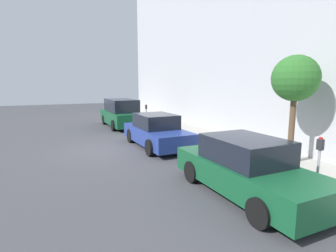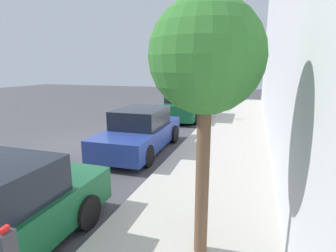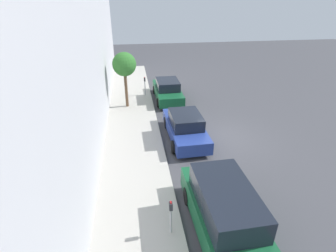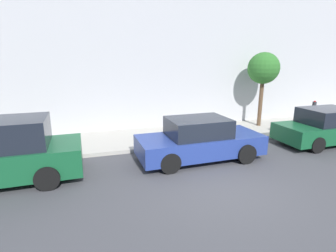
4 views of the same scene
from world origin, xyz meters
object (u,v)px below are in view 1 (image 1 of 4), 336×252
object	(u,v)px
parked_sedan_nearest	(246,168)
parking_meter_near	(319,158)
parked_minivan_third	(121,113)
parking_meter_far	(146,112)
parked_sedan_second	(156,132)
street_tree	(295,80)
fire_hydrant	(134,114)

from	to	relation	value
parked_sedan_nearest	parking_meter_near	xyz separation A→B (m)	(1.64, -0.85, 0.30)
parked_minivan_third	parking_meter_far	size ratio (longest dim) A/B	3.66
parked_sedan_second	parked_minivan_third	bearing A→B (deg)	90.03
parked_sedan_second	street_tree	world-z (taller)	street_tree
parked_sedan_nearest	parked_minivan_third	xyz separation A→B (m)	(-0.14, 12.54, 0.20)
parked_sedan_nearest	parked_minivan_third	bearing A→B (deg)	90.63
parking_meter_near	parked_minivan_third	bearing A→B (deg)	97.58
parked_minivan_third	street_tree	world-z (taller)	street_tree
parked_sedan_nearest	parked_minivan_third	size ratio (longest dim) A/B	0.91
parked_sedan_nearest	parked_minivan_third	distance (m)	12.54
parked_sedan_second	street_tree	xyz separation A→B (m)	(3.18, -4.81, 2.35)
street_tree	fire_hydrant	size ratio (longest dim) A/B	5.44
parked_sedan_nearest	parked_sedan_second	distance (m)	6.04
parked_sedan_nearest	parking_meter_far	bearing A→B (deg)	82.46
parked_minivan_third	parked_sedan_nearest	bearing A→B (deg)	-89.37
parked_minivan_third	street_tree	distance (m)	11.94
street_tree	parking_meter_far	bearing A→B (deg)	97.12
parked_sedan_second	parked_minivan_third	world-z (taller)	parked_minivan_third
parking_meter_far	street_tree	distance (m)	11.47
parking_meter_near	parking_meter_far	bearing A→B (deg)	90.00
parking_meter_near	street_tree	size ratio (longest dim) A/B	0.38
parked_sedan_nearest	fire_hydrant	distance (m)	15.21
parked_sedan_second	street_tree	size ratio (longest dim) A/B	1.21
parked_sedan_second	parked_sedan_nearest	bearing A→B (deg)	-88.73
parked_sedan_second	parked_minivan_third	xyz separation A→B (m)	(-0.00, 6.50, 0.20)
parked_minivan_third	fire_hydrant	distance (m)	3.12
parked_minivan_third	parking_meter_far	world-z (taller)	parked_minivan_third
parked_sedan_nearest	street_tree	xyz separation A→B (m)	(3.04, 1.23, 2.35)
fire_hydrant	parking_meter_near	bearing A→B (deg)	-89.64
parked_sedan_nearest	parking_meter_near	bearing A→B (deg)	-27.26
parked_minivan_third	parking_meter_far	xyz separation A→B (m)	(1.78, -0.11, 0.06)
parked_sedan_nearest	street_tree	world-z (taller)	street_tree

